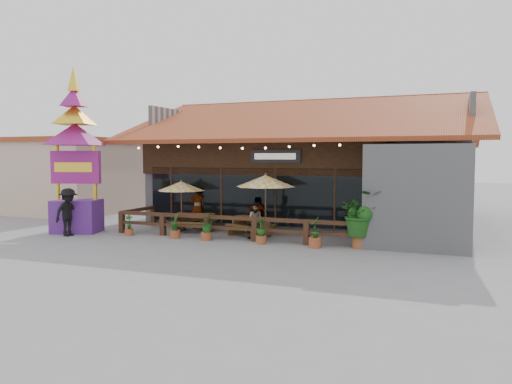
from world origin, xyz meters
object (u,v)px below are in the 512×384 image
at_px(umbrella_left, 181,186).
at_px(tropical_plant, 361,215).
at_px(thai_sign_tower, 75,139).
at_px(pedestrian, 68,212).
at_px(picnic_table_right, 251,223).
at_px(umbrella_right, 266,181).
at_px(picnic_table_left, 194,220).

relative_size(umbrella_left, tropical_plant, 1.26).
bearing_deg(thai_sign_tower, pedestrian, -67.72).
distance_m(picnic_table_right, thai_sign_tower, 8.14).
xyz_separation_m(umbrella_right, picnic_table_right, (-0.66, 0.06, -1.70)).
bearing_deg(umbrella_left, thai_sign_tower, -152.52).
distance_m(umbrella_left, umbrella_right, 3.96).
bearing_deg(umbrella_left, umbrella_right, -3.22).
bearing_deg(umbrella_right, umbrella_left, 176.78).
height_order(umbrella_left, pedestrian, umbrella_left).
xyz_separation_m(umbrella_right, thai_sign_tower, (-7.81, -1.79, 1.72)).
height_order(picnic_table_right, thai_sign_tower, thai_sign_tower).
xyz_separation_m(umbrella_right, tropical_plant, (3.94, -1.16, -1.04)).
relative_size(picnic_table_left, tropical_plant, 0.88).
bearing_deg(tropical_plant, picnic_table_left, 170.06).
bearing_deg(tropical_plant, umbrella_right, 163.65).
bearing_deg(picnic_table_left, pedestrian, -145.81).
distance_m(umbrella_right, tropical_plant, 4.24).
distance_m(picnic_table_left, picnic_table_right, 2.61).
height_order(thai_sign_tower, tropical_plant, thai_sign_tower).
bearing_deg(picnic_table_left, umbrella_right, -1.87).
bearing_deg(tropical_plant, thai_sign_tower, -176.92).
height_order(picnic_table_right, tropical_plant, tropical_plant).
height_order(picnic_table_left, tropical_plant, tropical_plant).
bearing_deg(thai_sign_tower, umbrella_left, 27.48).
bearing_deg(pedestrian, thai_sign_tower, 29.82).
relative_size(umbrella_left, umbrella_right, 0.94).
bearing_deg(umbrella_left, picnic_table_right, -2.81).
relative_size(thai_sign_tower, tropical_plant, 3.64).
bearing_deg(picnic_table_left, tropical_plant, -9.94).
height_order(picnic_table_left, picnic_table_right, picnic_table_left).
relative_size(picnic_table_right, pedestrian, 1.02).
bearing_deg(tropical_plant, pedestrian, -172.17).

